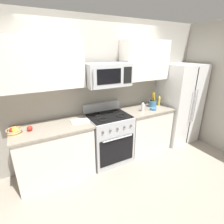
{
  "coord_description": "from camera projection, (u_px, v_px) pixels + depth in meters",
  "views": [
    {
      "loc": [
        -1.31,
        -1.89,
        2.04
      ],
      "look_at": [
        0.0,
        0.54,
        1.03
      ],
      "focal_mm": 27.14,
      "sensor_mm": 36.0,
      "label": 1
    }
  ],
  "objects": [
    {
      "name": "apple_loose",
      "position": [
        30.0,
        128.0,
        2.5
      ],
      "size": [
        0.08,
        0.08,
        0.08
      ],
      "primitive_type": "sphere",
      "color": "red",
      "rests_on": "counter_left"
    },
    {
      "name": "upper_cabinets_right",
      "position": [
        145.0,
        60.0,
        3.29
      ],
      "size": [
        0.97,
        0.34,
        0.75
      ],
      "color": "silver"
    },
    {
      "name": "counter_right",
      "position": [
        145.0,
        129.0,
        3.63
      ],
      "size": [
        0.98,
        0.64,
        0.91
      ],
      "color": "silver",
      "rests_on": "ground"
    },
    {
      "name": "range_oven",
      "position": [
        109.0,
        137.0,
        3.23
      ],
      "size": [
        0.76,
        0.68,
        1.09
      ],
      "color": "#B2B5BA",
      "rests_on": "ground"
    },
    {
      "name": "bottle_oil",
      "position": [
        159.0,
        100.0,
        3.66
      ],
      "size": [
        0.05,
        0.05,
        0.24
      ],
      "color": "gold",
      "rests_on": "counter_right"
    },
    {
      "name": "cutting_board",
      "position": [
        80.0,
        121.0,
        2.85
      ],
      "size": [
        0.31,
        0.25,
        0.02
      ],
      "primitive_type": "cube",
      "rotation": [
        0.0,
        0.0,
        -0.11
      ],
      "color": "silver",
      "rests_on": "counter_left"
    },
    {
      "name": "fruit_basket",
      "position": [
        14.0,
        131.0,
        2.41
      ],
      "size": [
        0.22,
        0.22,
        0.1
      ],
      "color": "tan",
      "rests_on": "counter_left"
    },
    {
      "name": "counter_left",
      "position": [
        55.0,
        152.0,
        2.8
      ],
      "size": [
        1.2,
        0.64,
        0.91
      ],
      "color": "silver",
      "rests_on": "ground"
    },
    {
      "name": "utensil_crock",
      "position": [
        153.0,
        103.0,
        3.58
      ],
      "size": [
        0.16,
        0.16,
        0.32
      ],
      "color": "teal",
      "rests_on": "counter_right"
    },
    {
      "name": "bottle_vinegar",
      "position": [
        143.0,
        107.0,
        3.31
      ],
      "size": [
        0.06,
        0.06,
        0.21
      ],
      "color": "silver",
      "rests_on": "counter_right"
    },
    {
      "name": "refrigerator",
      "position": [
        179.0,
        104.0,
        3.88
      ],
      "size": [
        0.83,
        0.75,
        1.77
      ],
      "color": "silver",
      "rests_on": "ground"
    },
    {
      "name": "microwave",
      "position": [
        107.0,
        75.0,
        2.85
      ],
      "size": [
        0.77,
        0.44,
        0.38
      ],
      "color": "#B2B5BA"
    },
    {
      "name": "upper_cabinets_left",
      "position": [
        42.0,
        64.0,
        2.45
      ],
      "size": [
        1.19,
        0.34,
        0.75
      ],
      "color": "silver"
    },
    {
      "name": "ground_plane",
      "position": [
        127.0,
        179.0,
        2.84
      ],
      "size": [
        16.0,
        16.0,
        0.0
      ],
      "primitive_type": "plane",
      "color": "gray"
    },
    {
      "name": "prep_bowl",
      "position": [
        153.0,
        109.0,
        3.39
      ],
      "size": [
        0.12,
        0.12,
        0.05
      ],
      "color": "teal",
      "rests_on": "counter_right"
    },
    {
      "name": "wall_back",
      "position": [
        99.0,
        91.0,
        3.27
      ],
      "size": [
        8.0,
        0.1,
        2.6
      ],
      "primitive_type": "cube",
      "color": "#9E998E",
      "rests_on": "ground"
    }
  ]
}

